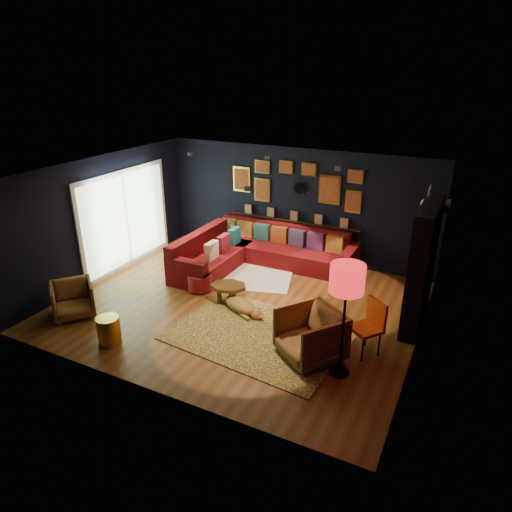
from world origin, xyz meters
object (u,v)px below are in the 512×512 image
at_px(pouf, 200,282).
at_px(orange_chair, 370,323).
at_px(coffee_table, 229,288).
at_px(sectional, 254,253).
at_px(armchair_left, 73,298).
at_px(floor_lamp, 347,283).
at_px(gold_stool, 109,330).
at_px(armchair_right, 310,333).
at_px(dog, 240,302).

bearing_deg(pouf, orange_chair, -9.99).
height_order(coffee_table, pouf, coffee_table).
relative_size(sectional, orange_chair, 3.71).
relative_size(armchair_left, floor_lamp, 0.40).
bearing_deg(armchair_left, gold_stool, -68.55).
distance_m(pouf, floor_lamp, 3.88).
relative_size(armchair_left, armchair_right, 0.80).
relative_size(coffee_table, armchair_left, 1.16).
xyz_separation_m(armchair_right, floor_lamp, (0.55, -0.18, 1.06)).
xyz_separation_m(armchair_left, armchair_right, (4.34, 0.70, 0.09)).
distance_m(sectional, floor_lamp, 4.37).
xyz_separation_m(sectional, dog, (0.73, -2.01, -0.13)).
relative_size(pouf, armchair_right, 0.54).
bearing_deg(dog, sectional, 132.89).
height_order(floor_lamp, dog, floor_lamp).
height_order(sectional, armchair_left, sectional).
bearing_deg(sectional, dog, -70.00).
xyz_separation_m(pouf, orange_chair, (3.62, -0.64, 0.35)).
bearing_deg(pouf, floor_lamp, -22.15).
height_order(armchair_right, dog, armchair_right).
xyz_separation_m(armchair_right, gold_stool, (-3.12, -1.10, -0.22)).
xyz_separation_m(pouf, dog, (1.16, -0.40, -0.01)).
relative_size(pouf, floor_lamp, 0.27).
xyz_separation_m(gold_stool, dog, (1.45, 1.89, -0.05)).
relative_size(armchair_right, floor_lamp, 0.51).
bearing_deg(coffee_table, armchair_right, -25.91).
relative_size(gold_stool, dog, 0.44).
relative_size(coffee_table, pouf, 1.71).
xyz_separation_m(sectional, orange_chair, (3.19, -2.25, 0.22)).
bearing_deg(floor_lamp, gold_stool, -165.97).
bearing_deg(armchair_left, pouf, 0.98).
height_order(armchair_right, gold_stool, armchair_right).
distance_m(coffee_table, gold_stool, 2.36).
bearing_deg(pouf, armchair_right, -22.86).
xyz_separation_m(gold_stool, orange_chair, (3.91, 1.66, 0.30)).
height_order(armchair_right, orange_chair, orange_chair).
bearing_deg(pouf, dog, -19.06).
distance_m(pouf, orange_chair, 3.69).
height_order(armchair_left, floor_lamp, floor_lamp).
xyz_separation_m(pouf, armchair_right, (2.83, -1.20, 0.26)).
relative_size(coffee_table, orange_chair, 0.91).
distance_m(armchair_left, orange_chair, 5.28).
bearing_deg(coffee_table, orange_chair, -8.69).
distance_m(sectional, pouf, 1.67).
bearing_deg(orange_chair, pouf, -152.72).
bearing_deg(floor_lamp, armchair_right, 161.64).
bearing_deg(armchair_right, dog, -169.35).
relative_size(sectional, coffee_table, 4.08).
xyz_separation_m(sectional, gold_stool, (-0.72, -3.90, -0.09)).
distance_m(sectional, dog, 2.14).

